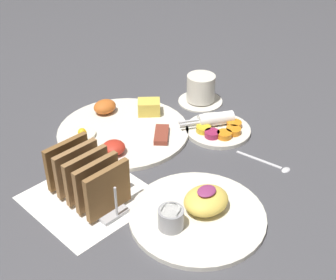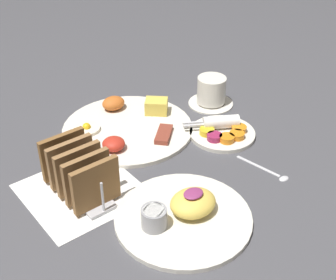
{
  "view_description": "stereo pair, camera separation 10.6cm",
  "coord_description": "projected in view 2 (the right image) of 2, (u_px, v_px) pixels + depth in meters",
  "views": [
    {
      "loc": [
        -0.55,
        -0.59,
        0.62
      ],
      "look_at": [
        0.08,
        0.03,
        0.03
      ],
      "focal_mm": 50.0,
      "sensor_mm": 36.0,
      "label": 1
    },
    {
      "loc": [
        -0.48,
        -0.66,
        0.62
      ],
      "look_at": [
        0.08,
        0.03,
        0.03
      ],
      "focal_mm": 50.0,
      "sensor_mm": 36.0,
      "label": 2
    }
  ],
  "objects": [
    {
      "name": "plate_foreground",
      "position": [
        183.0,
        214.0,
        0.88
      ],
      "size": [
        0.26,
        0.26,
        0.06
      ],
      "color": "silver",
      "rests_on": "ground_plane"
    },
    {
      "name": "coffee_cup",
      "position": [
        211.0,
        92.0,
        1.24
      ],
      "size": [
        0.12,
        0.12,
        0.08
      ],
      "color": "silver",
      "rests_on": "ground_plane"
    },
    {
      "name": "plate_condiments",
      "position": [
        222.0,
        131.0,
        1.13
      ],
      "size": [
        0.16,
        0.16,
        0.04
      ],
      "color": "silver",
      "rests_on": "ground_plane"
    },
    {
      "name": "teaspoon",
      "position": [
        271.0,
        171.0,
        1.01
      ],
      "size": [
        0.03,
        0.13,
        0.01
      ],
      "color": "silver",
      "rests_on": "ground_plane"
    },
    {
      "name": "toast_rack",
      "position": [
        79.0,
        171.0,
        0.93
      ],
      "size": [
        0.1,
        0.18,
        0.1
      ],
      "color": "#B7B7BC",
      "rests_on": "ground_plane"
    },
    {
      "name": "ground_plane",
      "position": [
        150.0,
        169.0,
        1.02
      ],
      "size": [
        3.0,
        3.0,
        0.0
      ],
      "primitive_type": "plane",
      "color": "#47474C"
    },
    {
      "name": "napkin_flat",
      "position": [
        82.0,
        191.0,
        0.96
      ],
      "size": [
        0.22,
        0.22,
        0.0
      ],
      "color": "white",
      "rests_on": "ground_plane"
    },
    {
      "name": "plate_breakfast",
      "position": [
        127.0,
        126.0,
        1.15
      ],
      "size": [
        0.32,
        0.32,
        0.05
      ],
      "color": "silver",
      "rests_on": "ground_plane"
    }
  ]
}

